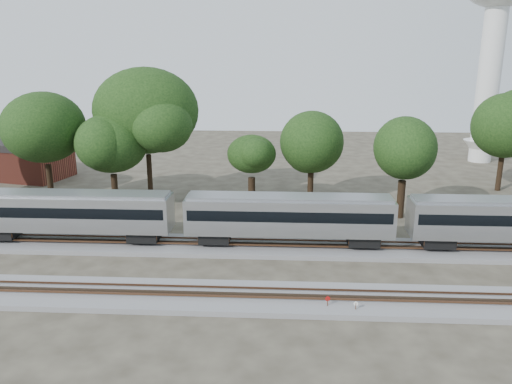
% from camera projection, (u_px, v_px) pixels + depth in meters
% --- Properties ---
extents(ground, '(160.00, 160.00, 0.00)m').
position_uv_depth(ground, '(243.00, 277.00, 39.95)').
color(ground, '#383328').
rests_on(ground, ground).
extents(track_far, '(160.00, 5.00, 0.73)m').
position_uv_depth(track_far, '(248.00, 247.00, 45.67)').
color(track_far, slate).
rests_on(track_far, ground).
extents(track_near, '(160.00, 5.00, 0.73)m').
position_uv_depth(track_near, '(238.00, 298.00, 36.04)').
color(track_near, slate).
rests_on(track_near, ground).
extents(switch_stand_red, '(0.34, 0.10, 1.09)m').
position_uv_depth(switch_stand_red, '(328.00, 302.00, 34.41)').
color(switch_stand_red, '#512D19').
rests_on(switch_stand_red, ground).
extents(switch_stand_white, '(0.31, 0.07, 0.97)m').
position_uv_depth(switch_stand_white, '(356.00, 306.00, 33.93)').
color(switch_stand_white, '#512D19').
rests_on(switch_stand_white, ground).
extents(switch_lever, '(0.57, 0.43, 0.30)m').
position_uv_depth(switch_lever, '(318.00, 311.00, 34.23)').
color(switch_lever, '#512D19').
rests_on(switch_lever, ground).
extents(brick_building, '(12.50, 10.03, 5.32)m').
position_uv_depth(brick_building, '(27.00, 160.00, 71.56)').
color(brick_building, maroon).
rests_on(brick_building, ground).
extents(tree_1, '(9.47, 9.47, 13.35)m').
position_uv_depth(tree_1, '(44.00, 127.00, 56.07)').
color(tree_1, black).
rests_on(tree_1, ground).
extents(tree_2, '(7.82, 7.82, 11.02)m').
position_uv_depth(tree_2, '(111.00, 143.00, 55.39)').
color(tree_2, black).
rests_on(tree_2, ground).
extents(tree_3, '(11.18, 11.18, 15.76)m').
position_uv_depth(tree_3, '(146.00, 111.00, 56.99)').
color(tree_3, black).
rests_on(tree_3, ground).
extents(tree_4, '(6.19, 6.19, 8.73)m').
position_uv_depth(tree_4, '(252.00, 154.00, 57.73)').
color(tree_4, black).
rests_on(tree_4, ground).
extents(tree_5, '(7.44, 7.44, 10.49)m').
position_uv_depth(tree_5, '(312.00, 142.00, 58.45)').
color(tree_5, black).
rests_on(tree_5, ground).
extents(tree_6, '(7.82, 7.82, 11.02)m').
position_uv_depth(tree_6, '(405.00, 148.00, 52.56)').
color(tree_6, black).
rests_on(tree_6, ground).
extents(tree_7, '(8.66, 8.66, 12.21)m').
position_uv_depth(tree_7, '(506.00, 126.00, 63.25)').
color(tree_7, black).
rests_on(tree_7, ground).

